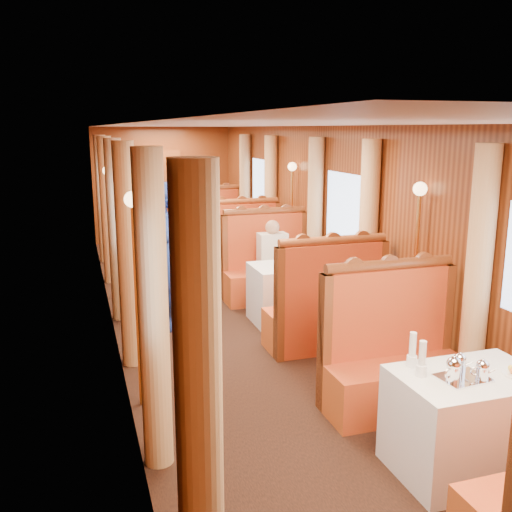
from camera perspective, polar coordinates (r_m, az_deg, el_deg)
name	(u,v)px	position (r m, az deg, el deg)	size (l,w,h in m)	color
floor	(237,326)	(7.32, -1.89, -7.05)	(3.00, 12.00, 0.01)	black
ceiling	(236,125)	(6.89, -2.05, 12.94)	(3.00, 12.00, 0.01)	silver
wall_far	(163,185)	(12.83, -9.28, 7.06)	(3.00, 2.50, 0.01)	brown
wall_left	(111,237)	(6.75, -14.32, 1.89)	(12.00, 2.50, 0.01)	brown
wall_right	(347,224)	(7.53, 9.11, 3.21)	(12.00, 2.50, 0.01)	brown
doorway_far	(164,196)	(12.82, -9.22, 5.93)	(0.80, 0.04, 2.00)	brown
table_near	(467,423)	(4.58, 20.32, -15.37)	(1.05, 0.72, 0.75)	white
banquette_near_aft	(394,363)	(5.31, 13.59, -10.36)	(1.30, 0.55, 1.34)	#AC1F13
table_mid	(293,293)	(7.43, 3.68, -3.72)	(1.05, 0.72, 0.75)	white
banquette_mid_fwd	(325,313)	(6.52, 6.92, -5.69)	(1.30, 0.55, 1.34)	#AC1F13
banquette_mid_aft	(268,271)	(8.33, 1.16, -1.53)	(1.30, 0.55, 1.34)	#AC1F13
table_far	(225,243)	(10.67, -3.13, 1.34)	(1.05, 0.72, 0.75)	white
banquette_far_fwd	(240,251)	(9.70, -1.63, 0.50)	(1.30, 0.55, 1.34)	#AC1F13
banquette_far_aft	(212,231)	(11.63, -4.39, 2.51)	(1.30, 0.55, 1.34)	#AC1F13
tea_tray	(463,378)	(4.33, 19.97, -11.40)	(0.34, 0.26, 0.01)	silver
teapot_left	(453,373)	(4.22, 19.14, -11.01)	(0.18, 0.13, 0.14)	silver
teapot_right	(482,373)	(4.31, 21.67, -10.86)	(0.15, 0.11, 0.12)	silver
teapot_back	(459,366)	(4.38, 19.67, -10.35)	(0.15, 0.11, 0.12)	silver
cup_inboard	(422,362)	(4.25, 16.26, -10.17)	(0.08, 0.08, 0.26)	white
cup_outboard	(412,353)	(4.39, 15.36, -9.34)	(0.08, 0.08, 0.26)	white
rose_vase_mid	(293,252)	(7.26, 3.69, 0.40)	(0.06, 0.06, 0.36)	silver
rose_vase_far	(223,214)	(10.53, -3.31, 4.24)	(0.06, 0.06, 0.36)	silver
window_left_near	(151,311)	(3.31, -10.43, -5.41)	(1.20, 0.90, 0.01)	#8FADD5
curtain_left_near_a	(199,417)	(2.73, -5.72, -15.69)	(0.22, 0.22, 2.35)	tan
curtain_left_near_b	(153,314)	(4.15, -10.23, -5.69)	(0.22, 0.22, 2.35)	tan
curtain_right_near_b	(477,283)	(5.24, 21.27, -2.50)	(0.22, 0.22, 2.35)	tan
window_left_mid	(111,219)	(6.72, -14.29, 3.57)	(1.20, 0.90, 0.01)	#8FADD5
curtain_left_mid_a	(128,257)	(6.01, -12.68, -0.05)	(0.22, 0.22, 2.35)	tan
curtain_left_mid_b	(117,231)	(7.54, -13.75, 2.44)	(0.22, 0.22, 2.35)	tan
window_right_mid	(347,209)	(7.49, 9.06, 4.71)	(1.20, 0.90, 0.01)	#8FADD5
curtain_right_mid_a	(368,241)	(6.81, 11.11, 1.49)	(0.22, 0.22, 2.35)	tan
curtain_right_mid_b	(315,221)	(8.19, 5.90, 3.52)	(0.22, 0.22, 2.35)	tan
window_left_far	(98,189)	(10.19, -15.54, 6.48)	(1.20, 0.90, 0.01)	#8FADD5
curtain_left_far_a	(108,211)	(9.45, -14.61, 4.40)	(0.22, 0.22, 2.35)	tan
curtain_left_far_b	(103,199)	(11.00, -15.08, 5.49)	(0.22, 0.22, 2.35)	tan
window_right_far	(262,184)	(10.72, 0.64, 7.22)	(1.20, 0.90, 0.01)	#8FADD5
curtain_right_far_a	(271,204)	(9.98, 1.46, 5.22)	(0.22, 0.22, 2.35)	tan
curtain_right_far_b	(245,194)	(11.45, -1.10, 6.19)	(0.22, 0.22, 2.35)	tan
sconce_left_fore	(135,257)	(5.02, -12.01, -0.06)	(0.14, 0.14, 1.95)	#BF8C3F
sconce_right_fore	(417,238)	(5.97, 15.80, 1.73)	(0.14, 0.14, 1.95)	#BF8C3F
sconce_left_aft	(110,205)	(8.47, -14.44, 4.92)	(0.14, 0.14, 1.95)	#BF8C3F
sconce_right_aft	(292,198)	(9.06, 3.60, 5.78)	(0.14, 0.14, 1.95)	#BF8C3F
steward	(162,257)	(7.10, -9.38, -0.11)	(0.67, 0.44, 1.84)	navy
passenger	(273,253)	(8.04, 1.72, 0.27)	(0.40, 0.44, 0.76)	beige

